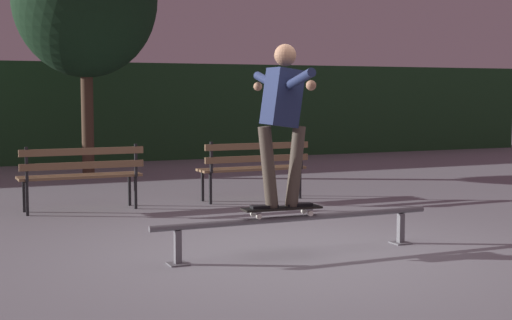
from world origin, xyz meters
name	(u,v)px	position (x,y,z in m)	size (l,w,h in m)	color
ground_plane	(294,252)	(0.00, 0.00, 0.00)	(90.00, 90.00, 0.00)	gray
hedge_backdrop	(82,112)	(0.00, 10.76, 1.12)	(24.00, 1.20, 2.23)	#234C28
grind_rail	(297,223)	(0.00, -0.06, 0.29)	(2.95, 0.18, 0.37)	slate
skateboard	(282,209)	(-0.16, -0.06, 0.45)	(0.79, 0.25, 0.09)	black
skateboarder	(282,111)	(-0.16, -0.06, 1.38)	(0.62, 1.41, 1.56)	black
park_bench_leftmost	(81,171)	(-1.42, 3.40, 0.54)	(1.60, 0.43, 0.88)	black
park_bench_left_center	(254,164)	(1.06, 3.40, 0.54)	(1.60, 0.43, 0.88)	black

